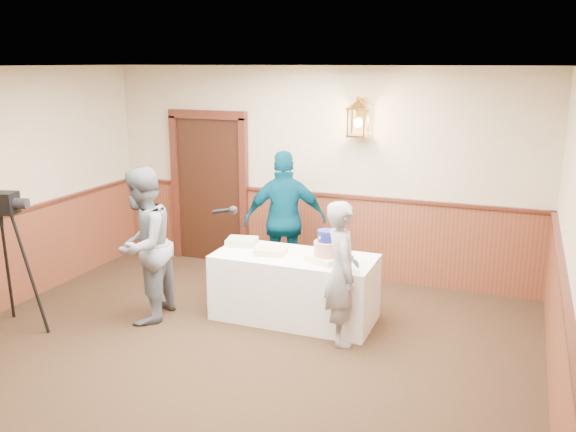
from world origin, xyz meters
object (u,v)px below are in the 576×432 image
(sheet_cake_green, at_px, (242,242))
(tv_camera_rig, at_px, (6,271))
(baker, at_px, (342,273))
(assistant_p, at_px, (285,220))
(display_table, at_px, (294,287))
(tiered_cake, at_px, (326,249))
(interviewer, at_px, (143,246))
(sheet_cake_yellow, at_px, (271,251))

(sheet_cake_green, distance_m, tv_camera_rig, 2.56)
(sheet_cake_green, distance_m, baker, 1.48)
(sheet_cake_green, relative_size, assistant_p, 0.19)
(display_table, xyz_separation_m, sheet_cake_green, (-0.72, 0.15, 0.42))
(display_table, bearing_deg, sheet_cake_green, 168.12)
(display_table, height_order, assistant_p, assistant_p)
(tiered_cake, distance_m, sheet_cake_green, 1.14)
(display_table, bearing_deg, tv_camera_rig, -152.24)
(display_table, distance_m, tiered_cake, 0.65)
(tiered_cake, bearing_deg, interviewer, -164.16)
(sheet_cake_yellow, relative_size, baker, 0.22)
(interviewer, bearing_deg, tv_camera_rig, -62.00)
(sheet_cake_yellow, xyz_separation_m, tv_camera_rig, (-2.47, -1.38, -0.09))
(assistant_p, xyz_separation_m, tv_camera_rig, (-2.26, -2.34, -0.20))
(interviewer, bearing_deg, sheet_cake_green, 126.42)
(assistant_p, distance_m, tv_camera_rig, 3.26)
(display_table, relative_size, sheet_cake_yellow, 5.35)
(tiered_cake, bearing_deg, sheet_cake_yellow, 178.04)
(baker, relative_size, tv_camera_rig, 0.97)
(interviewer, height_order, baker, interviewer)
(tiered_cake, distance_m, sheet_cake_yellow, 0.67)
(sheet_cake_green, bearing_deg, display_table, -11.88)
(display_table, height_order, baker, baker)
(assistant_p, bearing_deg, tv_camera_rig, 21.29)
(display_table, relative_size, sheet_cake_green, 5.24)
(interviewer, xyz_separation_m, tv_camera_rig, (-1.17, -0.81, -0.18))
(sheet_cake_yellow, distance_m, baker, 0.98)
(display_table, relative_size, assistant_p, 1.01)
(tv_camera_rig, bearing_deg, sheet_cake_green, 24.05)
(sheet_cake_green, xyz_separation_m, interviewer, (-0.83, -0.78, 0.08))
(display_table, relative_size, tiered_cake, 4.08)
(display_table, bearing_deg, interviewer, -158.04)
(sheet_cake_yellow, relative_size, tv_camera_rig, 0.22)
(baker, distance_m, tv_camera_rig, 3.55)
(baker, relative_size, assistant_p, 0.85)
(sheet_cake_green, relative_size, interviewer, 0.20)
(sheet_cake_yellow, xyz_separation_m, sheet_cake_green, (-0.46, 0.20, 0.01))
(tiered_cake, height_order, assistant_p, assistant_p)
(sheet_cake_yellow, bearing_deg, display_table, 11.15)
(interviewer, xyz_separation_m, assistant_p, (1.08, 1.54, 0.02))
(sheet_cake_yellow, bearing_deg, assistant_p, 102.24)
(sheet_cake_yellow, bearing_deg, interviewer, -156.00)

